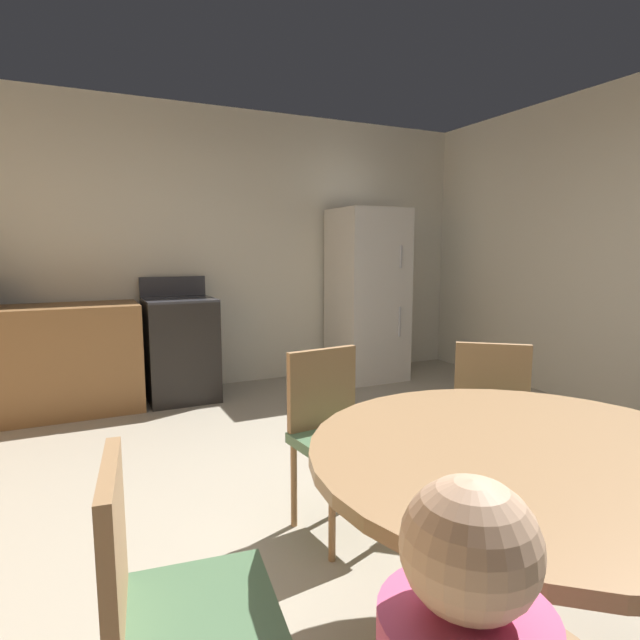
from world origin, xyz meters
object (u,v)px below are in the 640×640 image
at_px(oven_range, 180,348).
at_px(dining_table, 527,495).
at_px(chair_north, 335,428).
at_px(chair_northeast, 492,419).
at_px(chair_west, 167,604).
at_px(refrigerator, 367,295).

xyz_separation_m(oven_range, dining_table, (0.39, -3.60, 0.14)).
relative_size(dining_table, chair_north, 1.54).
height_order(chair_northeast, chair_west, same).
bearing_deg(chair_west, chair_north, 51.73).
relative_size(chair_northeast, chair_north, 1.00).
relative_size(refrigerator, chair_north, 2.02).
bearing_deg(oven_range, dining_table, -83.85).
distance_m(chair_northeast, chair_north, 0.82).
bearing_deg(chair_north, chair_northeast, 67.38).
bearing_deg(chair_northeast, oven_range, -120.55).
bearing_deg(oven_range, chair_northeast, -69.20).
distance_m(oven_range, chair_west, 3.54).
bearing_deg(chair_north, refrigerator, 139.87).
height_order(chair_northeast, chair_north, same).
bearing_deg(oven_range, refrigerator, -1.60).
relative_size(dining_table, chair_northeast, 1.54).
bearing_deg(dining_table, oven_range, 96.15).
distance_m(dining_table, chair_west, 1.07).
bearing_deg(chair_north, chair_west, -51.73).
height_order(dining_table, chair_northeast, chair_northeast).
distance_m(dining_table, chair_north, 1.07).
relative_size(refrigerator, chair_northeast, 2.02).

